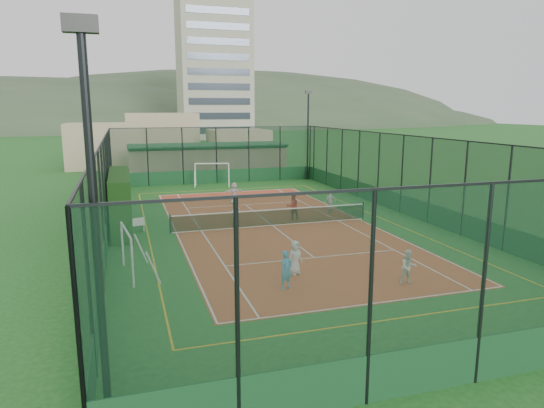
{
  "coord_description": "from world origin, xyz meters",
  "views": [
    {
      "loc": [
        -8.03,
        -25.95,
        6.68
      ],
      "look_at": [
        0.09,
        0.37,
        1.2
      ],
      "focal_mm": 32.0,
      "sensor_mm": 36.0,
      "label": 1
    }
  ],
  "objects_px": {
    "child_far_left": "(235,210)",
    "coach": "(293,206)",
    "floodlight_sw": "(96,246)",
    "clubhouse": "(207,160)",
    "child_near_right": "(408,267)",
    "child_near_mid": "(286,270)",
    "futsal_goal_near": "(127,253)",
    "apartment_tower": "(214,69)",
    "white_bench": "(131,225)",
    "child_far_right": "(330,202)",
    "futsal_goal_far": "(212,175)",
    "floodlight_ne": "(308,136)",
    "child_far_back": "(234,192)",
    "child_near_left": "(295,257)"
  },
  "relations": [
    {
      "from": "floodlight_sw",
      "to": "futsal_goal_far",
      "type": "height_order",
      "value": "floodlight_sw"
    },
    {
      "from": "apartment_tower",
      "to": "child_near_right",
      "type": "distance_m",
      "value": 94.18
    },
    {
      "from": "child_far_left",
      "to": "floodlight_sw",
      "type": "bearing_deg",
      "value": 29.05
    },
    {
      "from": "child_near_mid",
      "to": "apartment_tower",
      "type": "bearing_deg",
      "value": 55.6
    },
    {
      "from": "floodlight_ne",
      "to": "floodlight_sw",
      "type": "bearing_deg",
      "value": -117.39
    },
    {
      "from": "floodlight_sw",
      "to": "child_near_mid",
      "type": "xyz_separation_m",
      "value": [
        6.16,
        6.96,
        -3.38
      ]
    },
    {
      "from": "apartment_tower",
      "to": "child_near_mid",
      "type": "xyz_separation_m",
      "value": [
        -14.44,
        -91.64,
        -14.25
      ]
    },
    {
      "from": "clubhouse",
      "to": "futsal_goal_near",
      "type": "bearing_deg",
      "value": -105.89
    },
    {
      "from": "clubhouse",
      "to": "child_far_back",
      "type": "xyz_separation_m",
      "value": [
        -0.54,
        -14.46,
        -0.84
      ]
    },
    {
      "from": "floodlight_sw",
      "to": "clubhouse",
      "type": "height_order",
      "value": "floodlight_sw"
    },
    {
      "from": "apartment_tower",
      "to": "white_bench",
      "type": "height_order",
      "value": "apartment_tower"
    },
    {
      "from": "apartment_tower",
      "to": "child_near_left",
      "type": "xyz_separation_m",
      "value": [
        -13.57,
        -90.2,
        -14.28
      ]
    },
    {
      "from": "floodlight_sw",
      "to": "futsal_goal_near",
      "type": "bearing_deg",
      "value": 87.13
    },
    {
      "from": "futsal_goal_far",
      "to": "child_near_left",
      "type": "relative_size",
      "value": 2.13
    },
    {
      "from": "apartment_tower",
      "to": "child_far_right",
      "type": "bearing_deg",
      "value": -95.26
    },
    {
      "from": "apartment_tower",
      "to": "coach",
      "type": "distance_m",
      "value": 82.68
    },
    {
      "from": "child_far_left",
      "to": "futsal_goal_near",
      "type": "bearing_deg",
      "value": 11.27
    },
    {
      "from": "floodlight_ne",
      "to": "apartment_tower",
      "type": "xyz_separation_m",
      "value": [
        3.4,
        65.4,
        10.88
      ]
    },
    {
      "from": "child_far_left",
      "to": "child_far_right",
      "type": "xyz_separation_m",
      "value": [
        6.54,
        0.9,
        -0.01
      ]
    },
    {
      "from": "child_far_left",
      "to": "child_near_mid",
      "type": "bearing_deg",
      "value": 46.53
    },
    {
      "from": "child_near_mid",
      "to": "child_far_right",
      "type": "xyz_separation_m",
      "value": [
        7.11,
        12.04,
        -0.04
      ]
    },
    {
      "from": "child_near_right",
      "to": "futsal_goal_near",
      "type": "bearing_deg",
      "value": 165.64
    },
    {
      "from": "floodlight_ne",
      "to": "futsal_goal_near",
      "type": "distance_m",
      "value": 28.61
    },
    {
      "from": "child_near_mid",
      "to": "coach",
      "type": "bearing_deg",
      "value": 43.83
    },
    {
      "from": "child_near_right",
      "to": "floodlight_ne",
      "type": "bearing_deg",
      "value": 84.39
    },
    {
      "from": "child_far_left",
      "to": "coach",
      "type": "xyz_separation_m",
      "value": [
        3.53,
        -0.3,
        0.11
      ]
    },
    {
      "from": "apartment_tower",
      "to": "child_far_left",
      "type": "bearing_deg",
      "value": -99.77
    },
    {
      "from": "apartment_tower",
      "to": "futsal_goal_near",
      "type": "xyz_separation_m",
      "value": [
        -20.09,
        -88.41,
        -14.05
      ]
    },
    {
      "from": "floodlight_ne",
      "to": "futsal_goal_near",
      "type": "xyz_separation_m",
      "value": [
        -16.69,
        -23.01,
        -3.17
      ]
    },
    {
      "from": "white_bench",
      "to": "child_far_left",
      "type": "xyz_separation_m",
      "value": [
        5.93,
        0.71,
        0.31
      ]
    },
    {
      "from": "child_far_left",
      "to": "child_near_right",
      "type": "bearing_deg",
      "value": 68.04
    },
    {
      "from": "apartment_tower",
      "to": "child_far_left",
      "type": "relative_size",
      "value": 21.26
    },
    {
      "from": "child_near_mid",
      "to": "child_far_right",
      "type": "bearing_deg",
      "value": 33.99
    },
    {
      "from": "white_bench",
      "to": "child_near_right",
      "type": "xyz_separation_m",
      "value": [
        9.99,
        -11.36,
        0.28
      ]
    },
    {
      "from": "clubhouse",
      "to": "child_far_right",
      "type": "relative_size",
      "value": 10.9
    },
    {
      "from": "apartment_tower",
      "to": "clubhouse",
      "type": "bearing_deg",
      "value": -101.31
    },
    {
      "from": "child_far_back",
      "to": "futsal_goal_near",
      "type": "bearing_deg",
      "value": 57.74
    },
    {
      "from": "child_near_left",
      "to": "child_near_right",
      "type": "bearing_deg",
      "value": -57.73
    },
    {
      "from": "floodlight_sw",
      "to": "child_far_left",
      "type": "bearing_deg",
      "value": 69.6
    },
    {
      "from": "floodlight_sw",
      "to": "child_far_back",
      "type": "distance_m",
      "value": 25.67
    },
    {
      "from": "child_far_right",
      "to": "child_far_back",
      "type": "height_order",
      "value": "child_far_back"
    },
    {
      "from": "clubhouse",
      "to": "white_bench",
      "type": "distance_m",
      "value": 22.63
    },
    {
      "from": "white_bench",
      "to": "coach",
      "type": "xyz_separation_m",
      "value": [
        9.46,
        0.41,
        0.41
      ]
    },
    {
      "from": "child_far_right",
      "to": "coach",
      "type": "xyz_separation_m",
      "value": [
        -3.01,
        -1.2,
        0.11
      ]
    },
    {
      "from": "clubhouse",
      "to": "apartment_tower",
      "type": "height_order",
      "value": "apartment_tower"
    },
    {
      "from": "floodlight_sw",
      "to": "child_near_right",
      "type": "distance_m",
      "value": 12.83
    },
    {
      "from": "child_near_left",
      "to": "coach",
      "type": "height_order",
      "value": "coach"
    },
    {
      "from": "futsal_goal_near",
      "to": "child_far_right",
      "type": "distance_m",
      "value": 15.51
    },
    {
      "from": "apartment_tower",
      "to": "futsal_goal_near",
      "type": "height_order",
      "value": "apartment_tower"
    },
    {
      "from": "futsal_goal_far",
      "to": "child_near_left",
      "type": "xyz_separation_m",
      "value": [
        -0.89,
        -23.81,
        -0.25
      ]
    }
  ]
}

